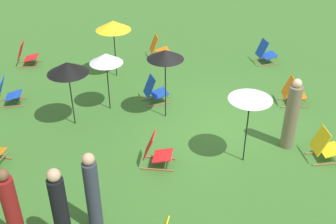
{
  "coord_description": "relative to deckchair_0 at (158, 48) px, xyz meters",
  "views": [
    {
      "loc": [
        -9.2,
        1.59,
        6.23
      ],
      "look_at": [
        0.0,
        1.2,
        0.5
      ],
      "focal_mm": 44.92,
      "sensor_mm": 36.0,
      "label": 1
    }
  ],
  "objects": [
    {
      "name": "umbrella_1",
      "position": [
        -1.3,
        1.39,
        1.34
      ],
      "size": [
        1.09,
        1.09,
        1.85
      ],
      "color": "black",
      "rests_on": "ground"
    },
    {
      "name": "deckchair_2",
      "position": [
        -0.37,
        4.48,
        0.0
      ],
      "size": [
        0.51,
        0.78,
        0.83
      ],
      "rotation": [
        0.0,
        0.0,
        0.04
      ],
      "color": "olive",
      "rests_on": "ground"
    },
    {
      "name": "deckchair_4",
      "position": [
        -3.34,
        -3.77,
        0.0
      ],
      "size": [
        0.53,
        0.79,
        0.83
      ],
      "rotation": [
        0.0,
        0.0,
        -0.07
      ],
      "color": "olive",
      "rests_on": "ground"
    },
    {
      "name": "deckchair_11",
      "position": [
        -2.98,
        4.37,
        0.0
      ],
      "size": [
        0.55,
        0.8,
        0.83
      ],
      "rotation": [
        0.0,
        0.0,
        0.1
      ],
      "color": "olive",
      "rests_on": "ground"
    },
    {
      "name": "deckchair_0",
      "position": [
        0.0,
        0.0,
        0.0
      ],
      "size": [
        0.61,
        0.83,
        0.83
      ],
      "rotation": [
        0.0,
        0.0,
        0.18
      ],
      "color": "olive",
      "rests_on": "ground"
    },
    {
      "name": "person_1",
      "position": [
        -5.34,
        -3.06,
        0.51
      ],
      "size": [
        0.45,
        0.45,
        1.86
      ],
      "rotation": [
        0.0,
        0.0,
        5.31
      ],
      "color": "#72664C",
      "rests_on": "ground"
    },
    {
      "name": "deckchair_10",
      "position": [
        -5.93,
        0.18,
        0.0
      ],
      "size": [
        0.6,
        0.83,
        0.83
      ],
      "rotation": [
        0.0,
        0.0,
        -0.17
      ],
      "color": "olive",
      "rests_on": "ground"
    },
    {
      "name": "person_0",
      "position": [
        -8.26,
        1.88,
        0.51
      ],
      "size": [
        0.33,
        0.33,
        1.82
      ],
      "rotation": [
        0.0,
        0.0,
        0.15
      ],
      "color": "black",
      "rests_on": "ground"
    },
    {
      "name": "deckchair_8",
      "position": [
        -3.06,
        0.18,
        0.0
      ],
      "size": [
        0.68,
        0.87,
        0.83
      ],
      "rotation": [
        0.0,
        0.0,
        0.29
      ],
      "color": "olive",
      "rests_on": "ground"
    },
    {
      "name": "umbrella_0",
      "position": [
        -3.36,
        1.45,
        1.18
      ],
      "size": [
        0.9,
        0.9,
        1.69
      ],
      "color": "black",
      "rests_on": "ground"
    },
    {
      "name": "person_3",
      "position": [
        -8.19,
        2.74,
        0.49
      ],
      "size": [
        0.32,
        0.32,
        1.79
      ],
      "rotation": [
        0.0,
        0.0,
        4.58
      ],
      "color": "maroon",
      "rests_on": "ground"
    },
    {
      "name": "umbrella_3",
      "position": [
        -4.11,
        2.33,
        1.29
      ],
      "size": [
        1.05,
        1.05,
        1.81
      ],
      "color": "black",
      "rests_on": "ground"
    },
    {
      "name": "umbrella_4",
      "position": [
        -5.86,
        -1.88,
        1.39
      ],
      "size": [
        0.97,
        0.97,
        1.87
      ],
      "color": "black",
      "rests_on": "ground"
    },
    {
      "name": "ground_plane",
      "position": [
        -4.44,
        -1.36,
        -0.37
      ],
      "size": [
        40.0,
        40.0,
        0.0
      ],
      "primitive_type": "plane",
      "color": "#386B28"
    },
    {
      "name": "deckchair_5",
      "position": [
        -5.91,
        -3.76,
        0.0
      ],
      "size": [
        0.53,
        0.79,
        0.83
      ],
      "rotation": [
        0.0,
        0.0,
        0.07
      ],
      "color": "olive",
      "rests_on": "ground"
    },
    {
      "name": "deckchair_1",
      "position": [
        -0.54,
        -3.66,
        0.0
      ],
      "size": [
        0.62,
        0.84,
        0.83
      ],
      "rotation": [
        0.0,
        0.0,
        0.21
      ],
      "color": "olive",
      "rests_on": "ground"
    },
    {
      "name": "umbrella_2",
      "position": [
        -3.84,
        -0.12,
        1.47
      ],
      "size": [
        0.96,
        0.96,
        1.97
      ],
      "color": "black",
      "rests_on": "ground"
    },
    {
      "name": "person_2",
      "position": [
        -7.83,
        1.37,
        0.5
      ],
      "size": [
        0.39,
        0.39,
        1.8
      ],
      "rotation": [
        0.0,
        0.0,
        0.76
      ],
      "color": "#333847",
      "rests_on": "ground"
    }
  ]
}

